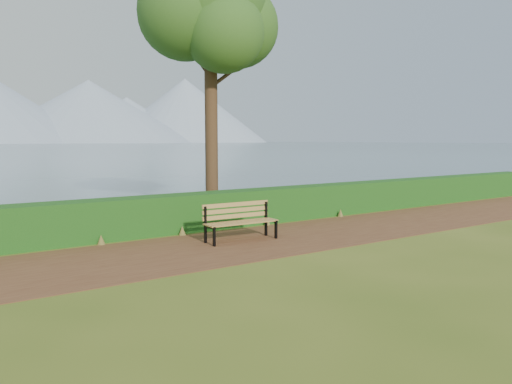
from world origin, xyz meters
TOP-DOWN VIEW (x-y plane):
  - ground at (0.00, 0.00)m, footprint 140.00×140.00m
  - path at (0.00, 0.30)m, footprint 40.00×3.40m
  - hedge at (0.00, 2.60)m, footprint 32.00×0.85m
  - bench at (-0.22, 0.66)m, footprint 1.87×0.61m
  - tree at (1.01, 4.25)m, footprint 4.49×3.78m

SIDE VIEW (x-z plane):
  - ground at x=0.00m, z-range 0.00..0.00m
  - path at x=0.00m, z-range 0.00..0.01m
  - hedge at x=0.00m, z-range 0.00..1.00m
  - bench at x=-0.22m, z-range 0.07..1.00m
  - tree at x=1.01m, z-range 2.10..10.74m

